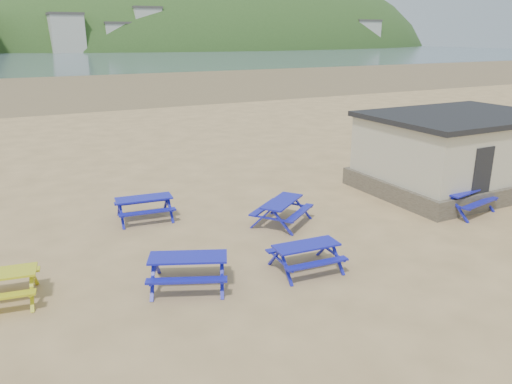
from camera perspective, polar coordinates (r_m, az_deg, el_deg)
ground at (r=15.74m, az=-2.07°, el=-5.66°), size 400.00×400.00×0.00m
wet_sand at (r=68.65m, az=-22.54°, el=11.12°), size 400.00×400.00×0.00m
sea at (r=183.30m, az=-26.23°, el=13.95°), size 400.00×400.00×0.00m
picnic_table_blue_a at (r=17.85m, az=-12.62°, el=-1.83°), size 2.06×1.73×0.80m
picnic_table_blue_c at (r=17.06m, az=2.97°, el=-2.31°), size 2.51×2.42×0.82m
picnic_table_blue_d at (r=13.05m, az=-7.73°, el=-8.94°), size 2.46×2.26×0.83m
picnic_table_blue_e at (r=13.85m, az=5.73°, el=-7.41°), size 1.91×1.58×0.76m
picnic_table_blue_f at (r=19.66m, az=22.48°, el=-0.88°), size 2.32×2.01×0.86m
amenity_block at (r=22.29m, az=21.94°, el=4.30°), size 7.40×5.40×3.15m
headland_town at (r=261.61m, az=-5.90°, el=14.00°), size 264.00×144.00×108.00m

